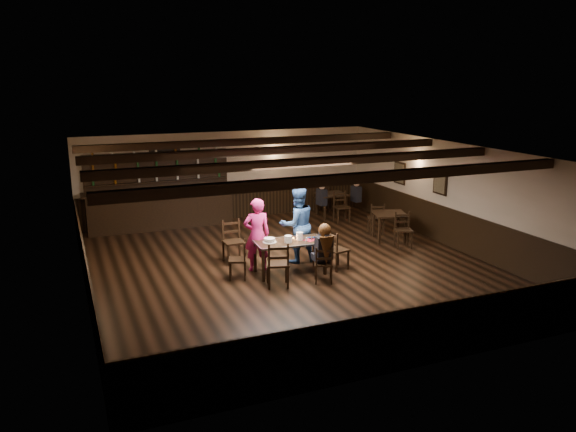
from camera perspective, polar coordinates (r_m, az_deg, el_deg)
name	(u,v)px	position (r m, az deg, el deg)	size (l,w,h in m)	color
ground	(291,267)	(13.09, 0.31, -5.22)	(10.00, 10.00, 0.00)	black
room_shell	(291,193)	(12.66, 0.29, 2.32)	(9.02, 10.02, 2.71)	beige
dining_table	(290,245)	(12.51, 0.19, -2.92)	(1.60, 0.87, 0.75)	black
chair_near_left	(278,261)	(11.69, -1.01, -4.64)	(0.56, 0.55, 0.98)	black
chair_near_right	(324,262)	(11.99, 3.66, -4.66)	(0.50, 0.49, 0.82)	black
chair_end_left	(241,257)	(12.29, -4.82, -4.12)	(0.49, 0.50, 0.85)	black
chair_end_right	(335,247)	(12.83, 4.78, -3.17)	(0.49, 0.50, 0.91)	black
chair_far_pushed	(233,238)	(13.38, -5.66, -2.19)	(0.49, 0.47, 1.02)	black
woman_pink	(257,235)	(12.69, -3.19, -1.90)	(0.61, 0.40, 1.68)	#D6266B
man_blue	(297,225)	(13.23, 0.94, -0.88)	(0.89, 0.69, 1.82)	navy
seated_person	(324,244)	(11.93, 3.71, -2.87)	(0.36, 0.54, 0.87)	black
cake	(269,240)	(12.39, -1.89, -2.49)	(0.31, 0.31, 0.10)	white
plate_stack_a	(288,239)	(12.36, 0.02, -2.35)	(0.16, 0.16, 0.15)	white
plate_stack_b	(300,236)	(12.56, 1.19, -2.04)	(0.15, 0.15, 0.17)	white
tea_light	(293,239)	(12.57, 0.55, -2.34)	(0.05, 0.05, 0.06)	#A5A8AD
salt_shaker	(307,239)	(12.47, 1.90, -2.38)	(0.03, 0.03, 0.09)	silver
pepper_shaker	(312,238)	(12.52, 2.43, -2.30)	(0.04, 0.04, 0.09)	#A5A8AD
drink_glass	(300,235)	(12.70, 1.25, -1.98)	(0.08, 0.08, 0.12)	silver
menu_red	(311,240)	(12.59, 2.34, -2.41)	(0.31, 0.22, 0.00)	maroon
menu_blue	(314,238)	(12.75, 2.61, -2.21)	(0.26, 0.18, 0.00)	#0D1D43
bar_counter	(161,203)	(16.72, -12.82, 1.28)	(4.33, 0.70, 2.20)	black
back_table_a	(390,217)	(15.30, 10.28, -0.06)	(1.05, 1.05, 0.75)	black
back_table_b	(331,197)	(17.61, 4.42, 1.99)	(0.94, 0.94, 0.75)	black
bg_patron_left	(322,194)	(17.20, 3.45, 2.27)	(0.25, 0.36, 0.71)	black
bg_patron_right	(356,191)	(17.77, 6.94, 2.57)	(0.23, 0.35, 0.70)	black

